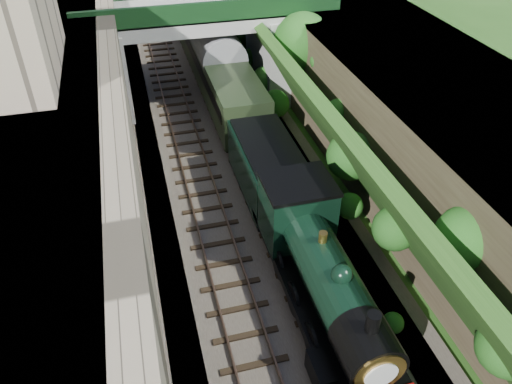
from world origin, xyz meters
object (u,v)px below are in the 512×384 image
locomotive (321,271)px  tender (268,171)px  road_bridge (212,39)px  tree (303,43)px

locomotive → tender: 7.37m
road_bridge → locomotive: (0.26, -19.80, -2.18)m
tree → locomotive: tree is taller
tender → road_bridge: bearing=91.2°
road_bridge → tender: road_bridge is taller
tender → locomotive: bearing=-90.0°
locomotive → tender: locomotive is taller
road_bridge → tree: bearing=-37.9°
road_bridge → tender: bearing=-88.8°
tree → tender: (-4.71, -8.56, -3.03)m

